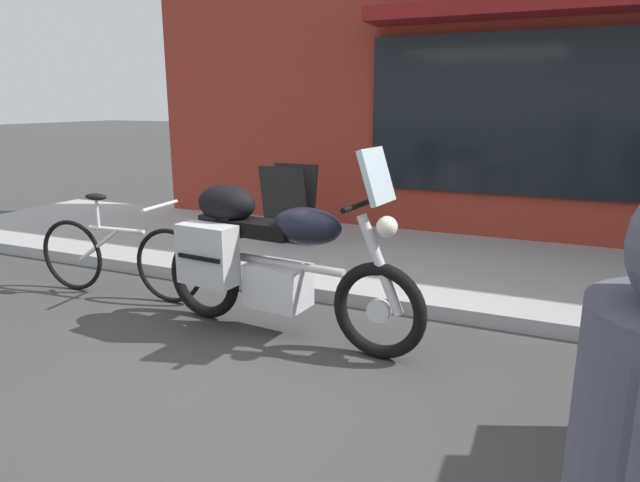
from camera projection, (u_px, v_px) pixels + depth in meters
The scene contains 4 objects.
ground_plane at pixel (301, 371), 3.61m from camera, with size 80.00×80.00×0.00m, color #3A3A3A.
touring_motorcycle at pixel (266, 255), 4.06m from camera, with size 2.18×0.62×1.41m.
parked_bicycle at pixel (118, 257), 4.95m from camera, with size 1.70×0.48×0.92m.
sandwich_board_sign at pixel (289, 204), 6.33m from camera, with size 0.55×0.40×0.89m.
Camera 1 is at (1.45, -2.97, 1.69)m, focal length 31.39 mm.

